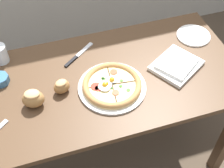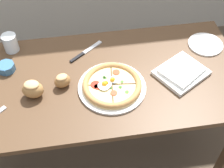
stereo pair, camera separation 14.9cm
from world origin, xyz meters
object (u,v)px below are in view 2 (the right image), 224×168
object	(u,v)px
bread_piece_mid	(33,89)
side_saucer	(205,44)
pizza	(112,85)
bread_piece_near	(62,81)
knife_main	(86,52)
ramekin_bowl	(6,67)
napkin_folded	(181,72)
dining_table	(98,93)
water_glass	(11,44)

from	to	relation	value
bread_piece_mid	side_saucer	bearing A→B (deg)	13.13
pizza	bread_piece_near	bearing A→B (deg)	167.38
bread_piece_mid	knife_main	world-z (taller)	bread_piece_mid
knife_main	bread_piece_mid	bearing A→B (deg)	-173.54
bread_piece_mid	ramekin_bowl	bearing A→B (deg)	126.18
pizza	napkin_folded	distance (m)	0.36
bread_piece_near	knife_main	distance (m)	0.26
pizza	bread_piece_near	distance (m)	0.24
dining_table	knife_main	distance (m)	0.23
bread_piece_mid	water_glass	distance (m)	0.36
water_glass	side_saucer	world-z (taller)	water_glass
pizza	bread_piece_mid	xyz separation A→B (m)	(-0.37, 0.01, 0.03)
bread_piece_near	bread_piece_mid	size ratio (longest dim) A/B	0.82
napkin_folded	water_glass	size ratio (longest dim) A/B	3.08
bread_piece_near	side_saucer	size ratio (longest dim) A/B	0.50
dining_table	pizza	xyz separation A→B (m)	(0.06, -0.07, 0.13)
napkin_folded	knife_main	size ratio (longest dim) A/B	1.61
ramekin_bowl	bread_piece_mid	world-z (taller)	bread_piece_mid
dining_table	bread_piece_mid	bearing A→B (deg)	-168.47
bread_piece_mid	napkin_folded	bearing A→B (deg)	2.02
pizza	side_saucer	distance (m)	0.60
bread_piece_near	water_glass	size ratio (longest dim) A/B	0.96
knife_main	water_glass	xyz separation A→B (m)	(-0.39, 0.08, 0.04)
dining_table	ramekin_bowl	distance (m)	0.49
bread_piece_mid	side_saucer	world-z (taller)	bread_piece_mid
pizza	ramekin_bowl	size ratio (longest dim) A/B	3.69
napkin_folded	ramekin_bowl	bearing A→B (deg)	169.32
knife_main	water_glass	bearing A→B (deg)	130.75
bread_piece_mid	knife_main	xyz separation A→B (m)	(0.27, 0.26, -0.04)
dining_table	bread_piece_mid	size ratio (longest dim) A/B	12.97
side_saucer	dining_table	bearing A→B (deg)	-166.08
dining_table	water_glass	world-z (taller)	water_glass
napkin_folded	knife_main	bearing A→B (deg)	152.95
water_glass	side_saucer	bearing A→B (deg)	-6.85
bread_piece_mid	water_glass	size ratio (longest dim) A/B	1.17
bread_piece_near	knife_main	world-z (taller)	bread_piece_near
bread_piece_near	knife_main	size ratio (longest dim) A/B	0.50
knife_main	ramekin_bowl	bearing A→B (deg)	152.37
bread_piece_near	side_saucer	bearing A→B (deg)	12.54
pizza	bread_piece_mid	world-z (taller)	bread_piece_mid
dining_table	bread_piece_near	world-z (taller)	bread_piece_near
napkin_folded	bread_piece_near	distance (m)	0.59
bread_piece_near	side_saucer	xyz separation A→B (m)	(0.79, 0.18, -0.03)
dining_table	side_saucer	bearing A→B (deg)	13.92
dining_table	knife_main	size ratio (longest dim) A/B	7.93
bread_piece_mid	water_glass	xyz separation A→B (m)	(-0.12, 0.34, -0.00)
ramekin_bowl	knife_main	world-z (taller)	ramekin_bowl
pizza	water_glass	distance (m)	0.61
dining_table	knife_main	xyz separation A→B (m)	(-0.04, 0.20, 0.12)
dining_table	side_saucer	distance (m)	0.65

